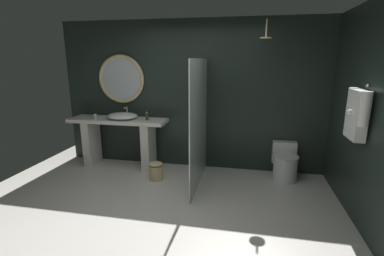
{
  "coord_description": "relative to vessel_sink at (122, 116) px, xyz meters",
  "views": [
    {
      "loc": [
        0.97,
        -2.97,
        1.93
      ],
      "look_at": [
        0.21,
        0.83,
        0.98
      ],
      "focal_mm": 26.15,
      "sensor_mm": 36.0,
      "label": 1
    }
  ],
  "objects": [
    {
      "name": "soap_dispenser",
      "position": [
        0.45,
        0.01,
        0.01
      ],
      "size": [
        0.05,
        0.05,
        0.15
      ],
      "color": "#3D3323",
      "rests_on": "vanity_counter"
    },
    {
      "name": "round_wall_mirror",
      "position": [
        -0.09,
        0.24,
        0.63
      ],
      "size": [
        0.87,
        0.06,
        0.87
      ],
      "color": "#D6B77F"
    },
    {
      "name": "waste_bin",
      "position": [
        0.75,
        -0.46,
        -0.8
      ],
      "size": [
        0.23,
        0.23,
        0.31
      ],
      "color": "#D6B77F",
      "rests_on": "ground_plane"
    },
    {
      "name": "vessel_sink",
      "position": [
        0.0,
        0.0,
        0.0
      ],
      "size": [
        0.55,
        0.45,
        0.19
      ],
      "color": "white",
      "rests_on": "vanity_counter"
    },
    {
      "name": "tumbler_cup",
      "position": [
        -0.51,
        -0.05,
        -0.02
      ],
      "size": [
        0.06,
        0.06,
        0.08
      ],
      "primitive_type": "cylinder",
      "color": "silver",
      "rests_on": "vanity_counter"
    },
    {
      "name": "ground_plane",
      "position": [
        1.2,
        -1.57,
        -0.95
      ],
      "size": [
        5.76,
        5.76,
        0.0
      ],
      "primitive_type": "plane",
      "color": "silver"
    },
    {
      "name": "hanging_bathrobe",
      "position": [
        3.41,
        -1.09,
        0.39
      ],
      "size": [
        0.2,
        0.53,
        0.64
      ],
      "color": "#D6B77F"
    },
    {
      "name": "back_wall_panel",
      "position": [
        1.2,
        0.33,
        0.35
      ],
      "size": [
        4.8,
        0.1,
        2.6
      ],
      "primitive_type": "cube",
      "color": "#1E2823",
      "rests_on": "ground_plane"
    },
    {
      "name": "rain_shower_head",
      "position": [
        2.4,
        -0.12,
        1.31
      ],
      "size": [
        0.17,
        0.17,
        0.27
      ],
      "color": "#D6B77F"
    },
    {
      "name": "side_wall_right",
      "position": [
        3.55,
        -0.81,
        0.35
      ],
      "size": [
        0.1,
        2.47,
        2.6
      ],
      "primitive_type": "cube",
      "color": "#1E2823",
      "rests_on": "ground_plane"
    },
    {
      "name": "toilet",
      "position": [
        2.83,
        0.01,
        -0.69
      ],
      "size": [
        0.4,
        0.57,
        0.58
      ],
      "color": "white",
      "rests_on": "ground_plane"
    },
    {
      "name": "shower_glass_panel",
      "position": [
        1.46,
        -0.44,
        0.02
      ],
      "size": [
        0.02,
        1.43,
        1.94
      ],
      "primitive_type": "cube",
      "color": "silver",
      "rests_on": "ground_plane"
    },
    {
      "name": "vanity_counter",
      "position": [
        -0.09,
        0.01,
        -0.38
      ],
      "size": [
        1.77,
        0.5,
        0.89
      ],
      "color": "silver",
      "rests_on": "ground_plane"
    }
  ]
}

